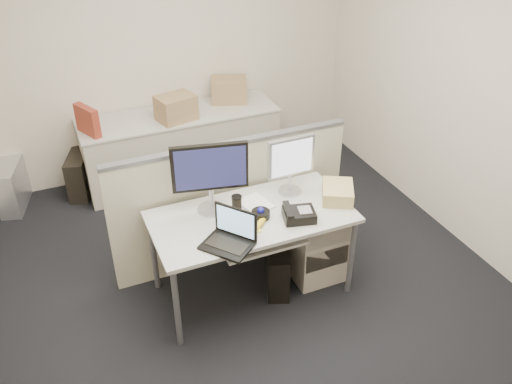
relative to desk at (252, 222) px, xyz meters
name	(u,v)px	position (x,y,z in m)	size (l,w,h in m)	color
floor	(252,289)	(0.00, 0.00, -0.67)	(4.00, 4.50, 0.01)	black
wall_back	(165,46)	(0.00, 2.25, 0.69)	(4.00, 0.02, 2.70)	beige
wall_right	(481,96)	(2.00, 0.00, 0.69)	(0.02, 4.50, 2.70)	beige
desk	(252,222)	(0.00, 0.00, 0.00)	(1.50, 0.75, 0.73)	beige
keyboard_tray	(261,241)	(0.00, -0.18, -0.04)	(0.62, 0.32, 0.02)	beige
drawer_pedestal	(311,237)	(0.55, 0.05, -0.34)	(0.40, 0.55, 0.65)	beige
cubicle_partition	(231,204)	(0.00, 0.45, -0.11)	(2.00, 0.06, 1.10)	#B5AD92
back_counter	(181,147)	(0.00, 1.93, -0.30)	(2.00, 0.60, 0.72)	beige
monitor_main	(210,178)	(-0.25, 0.18, 0.34)	(0.56, 0.21, 0.56)	black
monitor_small	(291,166)	(0.40, 0.18, 0.30)	(0.38, 0.19, 0.47)	#B7B7BC
laptop	(227,232)	(-0.30, -0.28, 0.19)	(0.33, 0.25, 0.25)	black
trackball	(261,214)	(0.05, -0.05, 0.09)	(0.14, 0.14, 0.05)	black
desk_phone	(299,215)	(0.30, -0.18, 0.10)	(0.23, 0.19, 0.07)	black
paper_stack	(256,204)	(0.08, 0.12, 0.07)	(0.20, 0.25, 0.01)	white
sticky_pad	(255,229)	(-0.05, -0.18, 0.07)	(0.08, 0.08, 0.01)	#FCFF52
travel_mug	(237,206)	(-0.10, 0.04, 0.14)	(0.07, 0.07, 0.15)	black
banana	(260,224)	(0.00, -0.15, 0.09)	(0.20, 0.05, 0.04)	yellow
cellphone	(230,215)	(-0.15, 0.05, 0.07)	(0.06, 0.11, 0.01)	black
manila_folders	(338,192)	(0.70, -0.05, 0.12)	(0.23, 0.30, 0.11)	tan
keyboard	(257,243)	(-0.05, -0.22, -0.02)	(0.47, 0.17, 0.03)	black
pc_tower_desk	(277,267)	(0.20, -0.05, -0.47)	(0.17, 0.42, 0.39)	black
pc_tower_spare_dark	(80,174)	(-1.05, 2.03, -0.45)	(0.18, 0.46, 0.43)	black
pc_tower_spare_silver	(12,186)	(-1.70, 2.03, -0.43)	(0.20, 0.49, 0.46)	#B7B7BC
cardboard_box_left	(176,109)	(-0.05, 1.81, 0.19)	(0.36, 0.27, 0.27)	#9B8252
cardboard_box_right	(229,91)	(0.60, 2.05, 0.19)	(0.37, 0.29, 0.27)	#9B8252
red_binder	(88,121)	(-0.90, 1.83, 0.20)	(0.07, 0.31, 0.29)	maroon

